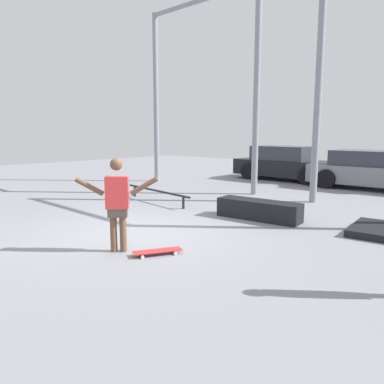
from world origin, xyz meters
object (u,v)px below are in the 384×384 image
(skateboard, at_px, (158,251))
(parked_car_grey, at_px, (370,170))
(skateboarder, at_px, (117,200))
(grind_box, at_px, (259,210))
(grind_rail, at_px, (157,192))
(parked_car_black, at_px, (286,164))

(skateboard, height_order, parked_car_grey, parked_car_grey)
(skateboard, bearing_deg, parked_car_grey, 26.80)
(skateboarder, xyz_separation_m, skateboard, (0.61, 0.33, -0.82))
(skateboarder, height_order, grind_box, skateboarder)
(grind_rail, height_order, parked_car_black, parked_car_black)
(skateboard, relative_size, parked_car_grey, 0.19)
(grind_rail, distance_m, parked_car_grey, 7.73)
(skateboard, bearing_deg, skateboarder, 145.15)
(grind_box, height_order, parked_car_black, parked_car_black)
(skateboarder, distance_m, grind_rail, 4.57)
(skateboarder, bearing_deg, parked_car_black, 57.95)
(grind_box, distance_m, parked_car_grey, 6.67)
(grind_box, xyz_separation_m, grind_rail, (-3.33, -0.19, 0.07))
(skateboarder, xyz_separation_m, parked_car_grey, (0.61, 10.28, -0.22))
(skateboarder, relative_size, skateboard, 1.94)
(parked_car_grey, bearing_deg, parked_car_black, 173.95)
(parked_car_black, bearing_deg, skateboarder, -75.40)
(skateboarder, height_order, grind_rail, skateboarder)
(skateboard, xyz_separation_m, grind_rail, (-3.56, 3.10, 0.23))
(grind_box, bearing_deg, parked_car_black, 115.15)
(parked_car_black, bearing_deg, grind_box, -65.39)
(skateboard, distance_m, grind_box, 3.31)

